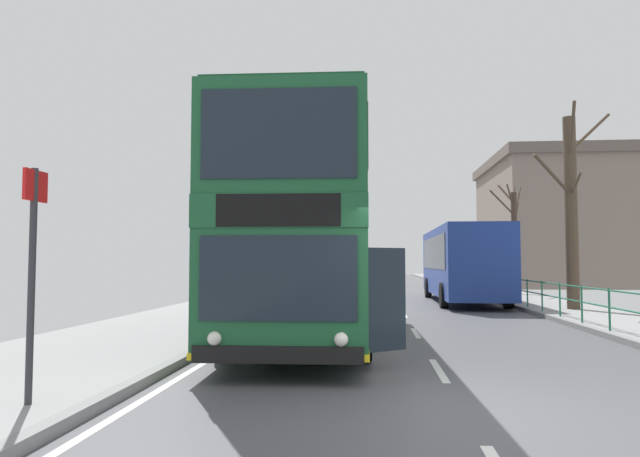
% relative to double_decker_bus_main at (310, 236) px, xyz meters
% --- Properties ---
extents(ground, '(15.80, 140.00, 0.20)m').
position_rel_double_decker_bus_main_xyz_m(ground, '(1.80, -6.60, -2.32)').
color(ground, '#4D4D53').
extents(double_decker_bus_main, '(3.47, 11.21, 4.50)m').
position_rel_double_decker_bus_main_xyz_m(double_decker_bus_main, '(0.00, 0.00, 0.00)').
color(double_decker_bus_main, '#19512D').
rests_on(double_decker_bus_main, ground).
extents(background_bus_far_lane, '(2.68, 10.23, 3.14)m').
position_rel_double_decker_bus_main_xyz_m(background_bus_far_lane, '(5.37, 11.74, -0.64)').
color(background_bus_far_lane, navy).
rests_on(background_bus_far_lane, ground).
extents(pedestrian_railing_far_kerb, '(0.05, 22.83, 0.98)m').
position_rel_double_decker_bus_main_xyz_m(pedestrian_railing_far_kerb, '(6.97, 6.62, -1.56)').
color(pedestrian_railing_far_kerb, '#236B4C').
rests_on(pedestrian_railing_far_kerb, ground).
extents(bus_stop_sign_near, '(0.08, 0.44, 2.68)m').
position_rel_double_decker_bus_main_xyz_m(bus_stop_sign_near, '(-2.40, -7.22, -0.57)').
color(bus_stop_sign_near, '#2D2D33').
rests_on(bus_stop_sign_near, ground).
extents(bare_tree_far_00, '(2.11, 2.64, 5.69)m').
position_rel_double_decker_bus_main_xyz_m(bare_tree_far_00, '(8.68, 16.27, 0.72)').
color(bare_tree_far_00, '#423328').
rests_on(bare_tree_far_00, ground).
extents(bare_tree_far_01, '(3.25, 2.06, 6.89)m').
position_rel_double_decker_bus_main_xyz_m(bare_tree_far_01, '(8.28, 6.69, 1.24)').
color(bare_tree_far_01, '#4C3D2D').
rests_on(bare_tree_far_01, ground).
extents(background_building_00, '(12.84, 12.99, 9.34)m').
position_rel_double_decker_bus_main_xyz_m(background_building_00, '(16.60, 29.74, 2.34)').
color(background_building_00, slate).
rests_on(background_building_00, ground).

